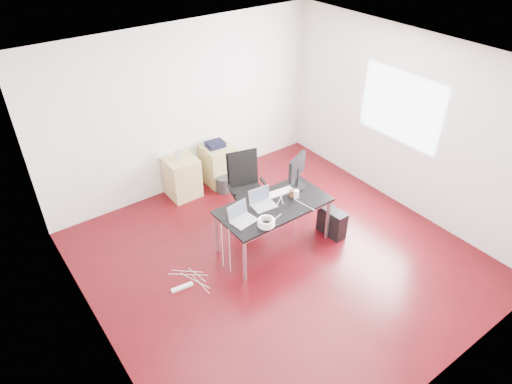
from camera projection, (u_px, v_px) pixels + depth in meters
room_shell at (284, 175)px, 5.77m from camera, size 5.00×5.00×5.00m
desk at (274, 208)px, 6.41m from camera, size 1.60×0.80×0.73m
office_chair at (246, 184)px, 7.04m from camera, size 0.58×0.60×1.08m
filing_cabinet_left at (182, 177)px, 7.68m from camera, size 0.50×0.50×0.70m
filing_cabinet_right at (218, 164)px, 8.03m from camera, size 0.50×0.50×0.70m
pc_tower at (332, 222)px, 6.89m from camera, size 0.22×0.46×0.44m
wastebasket at (223, 184)px, 7.87m from camera, size 0.29×0.29×0.28m
power_strip at (182, 287)px, 6.05m from camera, size 0.31×0.10×0.04m
laptop_left at (242, 217)px, 6.06m from camera, size 0.36×0.30×0.23m
laptop_right at (262, 202)px, 6.35m from camera, size 0.35×0.28×0.23m
monitor at (297, 170)px, 6.60m from camera, size 0.43×0.26×0.51m
keyboard at (279, 193)px, 6.61m from camera, size 0.45×0.19×0.02m
cup_white at (296, 194)px, 6.50m from camera, size 0.10×0.10×0.12m
cup_brown at (292, 193)px, 6.53m from camera, size 0.10×0.10×0.10m
cable_coil at (266, 222)px, 5.97m from camera, size 0.24×0.24×0.11m
power_adapter at (272, 219)px, 6.08m from camera, size 0.08×0.08×0.03m
speaker at (179, 155)px, 7.42m from camera, size 0.11×0.10×0.18m
navy_garment at (215, 144)px, 7.81m from camera, size 0.32×0.26×0.09m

